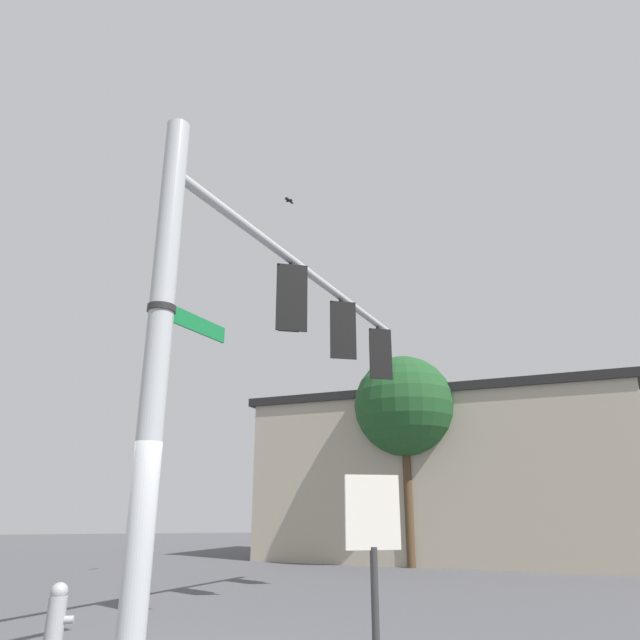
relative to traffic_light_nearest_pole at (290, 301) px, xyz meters
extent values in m
cylinder|color=#ADB2B7|center=(-1.96, -2.44, -1.86)|extent=(0.31, 0.31, 6.76)
cylinder|color=#ADB2B7|center=(0.55, 0.66, 0.78)|extent=(5.15, 6.30, 0.15)
cylinder|color=black|center=(0.00, -0.02, 0.61)|extent=(0.08, 0.08, 0.18)
cube|color=black|center=(0.00, -0.02, -0.01)|extent=(0.36, 0.30, 1.05)
sphere|color=#590F0F|center=(0.00, 0.17, 0.34)|extent=(0.22, 0.22, 0.22)
cube|color=black|center=(0.00, 0.19, 0.44)|extent=(0.24, 0.20, 0.03)
sphere|color=brown|center=(0.00, 0.17, -0.01)|extent=(0.22, 0.22, 0.22)
cube|color=black|center=(0.00, 0.19, 0.09)|extent=(0.24, 0.20, 0.03)
sphere|color=#1EE533|center=(0.00, 0.17, -0.36)|extent=(0.22, 0.22, 0.22)
cube|color=black|center=(0.00, 0.19, -0.26)|extent=(0.24, 0.20, 0.03)
cube|color=black|center=(0.00, -0.19, -0.01)|extent=(0.54, 0.03, 1.22)
cylinder|color=black|center=(1.33, 1.61, 0.61)|extent=(0.08, 0.08, 0.18)
cube|color=black|center=(1.33, 1.61, -0.01)|extent=(0.36, 0.30, 1.05)
sphere|color=#590F0F|center=(1.33, 1.80, 0.34)|extent=(0.22, 0.22, 0.22)
cube|color=black|center=(1.33, 1.82, 0.44)|extent=(0.24, 0.20, 0.03)
sphere|color=brown|center=(1.33, 1.80, -0.01)|extent=(0.22, 0.22, 0.22)
cube|color=black|center=(1.33, 1.82, 0.09)|extent=(0.24, 0.20, 0.03)
sphere|color=#1EE533|center=(1.33, 1.80, -0.36)|extent=(0.22, 0.22, 0.22)
cube|color=black|center=(1.33, 1.82, -0.26)|extent=(0.24, 0.20, 0.03)
cube|color=black|center=(1.33, 1.44, -0.01)|extent=(0.54, 0.03, 1.22)
cylinder|color=black|center=(2.66, 3.25, 0.61)|extent=(0.08, 0.08, 0.18)
cube|color=black|center=(2.66, 3.25, -0.01)|extent=(0.36, 0.30, 1.05)
sphere|color=#590F0F|center=(2.66, 3.44, 0.34)|extent=(0.22, 0.22, 0.22)
cube|color=black|center=(2.66, 3.46, 0.44)|extent=(0.24, 0.20, 0.03)
sphere|color=brown|center=(2.66, 3.44, -0.01)|extent=(0.22, 0.22, 0.22)
cube|color=black|center=(2.66, 3.46, 0.09)|extent=(0.24, 0.20, 0.03)
sphere|color=#1EE533|center=(2.66, 3.44, -0.36)|extent=(0.22, 0.22, 0.22)
cube|color=black|center=(2.66, 3.46, -0.26)|extent=(0.24, 0.20, 0.03)
cube|color=black|center=(2.66, 3.08, -0.01)|extent=(0.54, 0.03, 1.22)
cube|color=#147238|center=(-1.51, -1.88, -1.15)|extent=(0.72, 0.87, 0.22)
cube|color=white|center=(-1.51, -1.87, -1.15)|extent=(0.70, 0.86, 0.04)
cylinder|color=#262626|center=(-1.96, -2.44, -1.15)|extent=(0.35, 0.35, 0.08)
ellipsoid|color=black|center=(0.59, 4.34, 4.55)|extent=(0.20, 0.19, 0.07)
cube|color=black|center=(0.58, 4.32, 4.56)|extent=(0.26, 0.27, 0.09)
cube|color=black|center=(0.61, 4.35, 4.56)|extent=(0.26, 0.27, 0.04)
cube|color=#A89E89|center=(7.57, 11.01, -2.49)|extent=(13.76, 11.96, 5.50)
cube|color=maroon|center=(9.31, 13.47, -2.21)|extent=(10.13, 7.59, 0.30)
cube|color=black|center=(7.57, 11.01, 0.41)|extent=(14.31, 12.44, 0.30)
cylinder|color=#4C3823|center=(5.45, 9.14, -3.27)|extent=(0.27, 0.27, 3.94)
sphere|color=#1E4C23|center=(5.45, 9.14, -0.11)|extent=(3.40, 3.40, 3.40)
cylinder|color=#99999E|center=(-3.14, -0.17, -4.92)|extent=(0.24, 0.24, 0.65)
sphere|color=#99999E|center=(-3.14, -0.17, -4.53)|extent=(0.23, 0.23, 0.23)
cylinder|color=#99999E|center=(-2.97, -0.17, -4.88)|extent=(0.12, 0.10, 0.10)
cylinder|color=#333333|center=(0.45, -3.10, -4.54)|extent=(0.08, 0.08, 1.40)
cube|color=silver|center=(0.45, -3.10, -3.49)|extent=(0.60, 0.04, 0.76)
camera|label=1|loc=(-1.43, -9.21, -3.46)|focal=31.82mm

